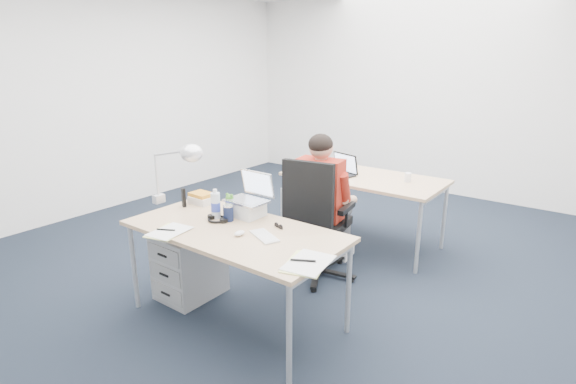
{
  "coord_description": "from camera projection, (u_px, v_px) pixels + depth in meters",
  "views": [
    {
      "loc": [
        2.27,
        -2.92,
        1.9
      ],
      "look_at": [
        0.17,
        -0.11,
        0.85
      ],
      "focal_mm": 28.0,
      "sensor_mm": 36.0,
      "label": 1
    }
  ],
  "objects": [
    {
      "name": "floor",
      "position": [
        281.0,
        275.0,
        4.09
      ],
      "size": [
        7.0,
        7.0,
        0.0
      ],
      "primitive_type": "plane",
      "color": "black",
      "rests_on": "ground"
    },
    {
      "name": "room",
      "position": [
        280.0,
        82.0,
        3.59
      ],
      "size": [
        6.02,
        7.02,
        2.8
      ],
      "color": "white",
      "rests_on": "ground"
    },
    {
      "name": "desk_near",
      "position": [
        235.0,
        235.0,
        3.22
      ],
      "size": [
        1.6,
        0.8,
        0.73
      ],
      "color": "tan",
      "rests_on": "ground"
    },
    {
      "name": "desk_far",
      "position": [
        364.0,
        181.0,
        4.63
      ],
      "size": [
        1.6,
        0.8,
        0.73
      ],
      "color": "tan",
      "rests_on": "ground"
    },
    {
      "name": "office_chair",
      "position": [
        316.0,
        244.0,
        3.99
      ],
      "size": [
        0.8,
        0.8,
        1.1
      ],
      "rotation": [
        0.0,
        0.0,
        0.16
      ],
      "color": "black",
      "rests_on": "ground"
    },
    {
      "name": "seated_person",
      "position": [
        326.0,
        202.0,
        4.04
      ],
      "size": [
        0.43,
        0.72,
        1.28
      ],
      "rotation": [
        0.0,
        0.0,
        0.15
      ],
      "color": "#A72617",
      "rests_on": "ground"
    },
    {
      "name": "drawer_pedestal_near",
      "position": [
        190.0,
        264.0,
        3.69
      ],
      "size": [
        0.4,
        0.5,
        0.55
      ],
      "primitive_type": "cube",
      "color": "#A3A5A8",
      "rests_on": "ground"
    },
    {
      "name": "drawer_pedestal_far",
      "position": [
        308.0,
        210.0,
        5.0
      ],
      "size": [
        0.4,
        0.5,
        0.55
      ],
      "primitive_type": "cube",
      "color": "#A3A5A8",
      "rests_on": "ground"
    },
    {
      "name": "silver_laptop",
      "position": [
        246.0,
        195.0,
        3.42
      ],
      "size": [
        0.32,
        0.25,
        0.33
      ],
      "primitive_type": null,
      "rotation": [
        0.0,
        0.0,
        -0.03
      ],
      "color": "silver",
      "rests_on": "desk_near"
    },
    {
      "name": "wireless_keyboard",
      "position": [
        264.0,
        236.0,
        3.06
      ],
      "size": [
        0.28,
        0.21,
        0.01
      ],
      "primitive_type": "cube",
      "rotation": [
        0.0,
        0.0,
        -0.43
      ],
      "color": "white",
      "rests_on": "desk_near"
    },
    {
      "name": "computer_mouse",
      "position": [
        239.0,
        233.0,
        3.08
      ],
      "size": [
        0.06,
        0.09,
        0.03
      ],
      "primitive_type": "ellipsoid",
      "rotation": [
        0.0,
        0.0,
        0.07
      ],
      "color": "white",
      "rests_on": "desk_near"
    },
    {
      "name": "headphones",
      "position": [
        218.0,
        219.0,
        3.36
      ],
      "size": [
        0.2,
        0.15,
        0.03
      ],
      "primitive_type": null,
      "rotation": [
        0.0,
        0.0,
        -0.02
      ],
      "color": "black",
      "rests_on": "desk_near"
    },
    {
      "name": "can_koozie",
      "position": [
        228.0,
        213.0,
        3.34
      ],
      "size": [
        0.08,
        0.08,
        0.12
      ],
      "primitive_type": "cylinder",
      "rotation": [
        0.0,
        0.0,
        -0.08
      ],
      "color": "#121B3A",
      "rests_on": "desk_near"
    },
    {
      "name": "water_bottle",
      "position": [
        216.0,
        204.0,
        3.39
      ],
      "size": [
        0.09,
        0.09,
        0.23
      ],
      "primitive_type": "cylinder",
      "rotation": [
        0.0,
        0.0,
        0.4
      ],
      "color": "silver",
      "rests_on": "desk_near"
    },
    {
      "name": "bear_figurine",
      "position": [
        230.0,
        204.0,
        3.48
      ],
      "size": [
        0.1,
        0.08,
        0.17
      ],
      "primitive_type": null,
      "rotation": [
        0.0,
        0.0,
        -0.13
      ],
      "color": "#26681B",
      "rests_on": "desk_near"
    },
    {
      "name": "book_stack",
      "position": [
        201.0,
        198.0,
        3.76
      ],
      "size": [
        0.24,
        0.21,
        0.09
      ],
      "primitive_type": "cube",
      "rotation": [
        0.0,
        0.0,
        0.39
      ],
      "color": "silver",
      "rests_on": "desk_near"
    },
    {
      "name": "cordless_phone",
      "position": [
        184.0,
        197.0,
        3.65
      ],
      "size": [
        0.05,
        0.04,
        0.16
      ],
      "primitive_type": "cube",
      "rotation": [
        0.0,
        0.0,
        -0.41
      ],
      "color": "black",
      "rests_on": "desk_near"
    },
    {
      "name": "papers_left",
      "position": [
        168.0,
        232.0,
        3.14
      ],
      "size": [
        0.25,
        0.32,
        0.01
      ],
      "primitive_type": "cube",
      "rotation": [
        0.0,
        0.0,
        0.18
      ],
      "color": "#F0FA91",
      "rests_on": "desk_near"
    },
    {
      "name": "papers_right",
      "position": [
        306.0,
        263.0,
        2.66
      ],
      "size": [
        0.29,
        0.37,
        0.01
      ],
      "primitive_type": "cube",
      "rotation": [
        0.0,
        0.0,
        0.2
      ],
      "color": "#F0FA91",
      "rests_on": "desk_near"
    },
    {
      "name": "sunglasses",
      "position": [
        279.0,
        226.0,
        3.22
      ],
      "size": [
        0.11,
        0.07,
        0.02
      ],
      "primitive_type": null,
      "rotation": [
        0.0,
        0.0,
        -0.29
      ],
      "color": "black",
      "rests_on": "desk_near"
    },
    {
      "name": "desk_lamp",
      "position": [
        170.0,
        173.0,
        3.6
      ],
      "size": [
        0.53,
        0.29,
        0.57
      ],
      "primitive_type": null,
      "rotation": [
        0.0,
        0.0,
        -0.22
      ],
      "color": "silver",
      "rests_on": "desk_near"
    },
    {
      "name": "dark_laptop",
      "position": [
        338.0,
        164.0,
        4.62
      ],
      "size": [
        0.39,
        0.38,
        0.23
      ],
      "primitive_type": null,
      "rotation": [
        0.0,
        0.0,
        -0.27
      ],
      "color": "black",
      "rests_on": "desk_far"
    },
    {
      "name": "far_cup",
      "position": [
        408.0,
        177.0,
        4.4
      ],
      "size": [
        0.08,
        0.08,
        0.09
      ],
      "primitive_type": "cylinder",
      "rotation": [
        0.0,
        0.0,
        -0.25
      ],
      "color": "white",
      "rests_on": "desk_far"
    },
    {
      "name": "far_papers",
      "position": [
        320.0,
        169.0,
        4.88
      ],
      "size": [
        0.23,
        0.32,
        0.01
      ],
      "primitive_type": "cube",
      "rotation": [
        0.0,
        0.0,
        0.04
      ],
      "color": "white",
      "rests_on": "desk_far"
    }
  ]
}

